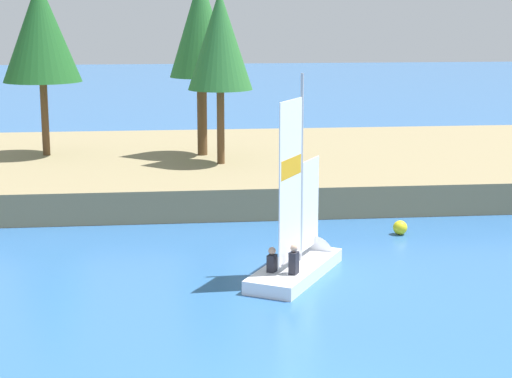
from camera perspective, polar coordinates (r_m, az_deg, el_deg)
The scene contains 6 objects.
shore_bank at distance 36.65m, azimuth -1.95°, elevation 1.48°, with size 80.00×14.84×1.13m, color #897A56.
shoreline_tree_left at distance 36.74m, azimuth -14.02°, elevation 10.05°, with size 3.20×3.20×7.19m.
shoreline_tree_midleft at distance 35.80m, azimuth -3.65°, elevation 10.60°, with size 2.60×2.60×7.41m.
shoreline_tree_centre at distance 33.71m, azimuth -2.39°, elevation 9.74°, with size 2.52×2.52×6.74m.
sailboat at distance 24.20m, azimuth 3.24°, elevation -4.39°, with size 3.35×4.48×5.91m.
channel_buoy at distance 28.24m, azimuth 9.48°, elevation -2.52°, with size 0.46×0.46×0.46m, color yellow.
Camera 1 is at (-2.66, -13.29, 7.18)m, focal length 60.69 mm.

